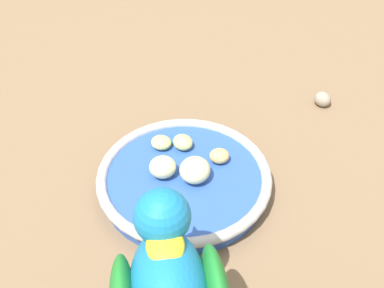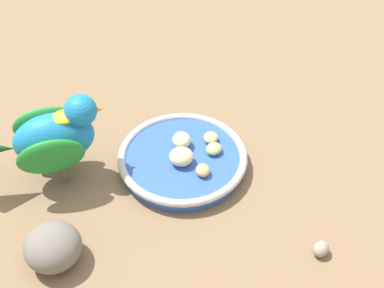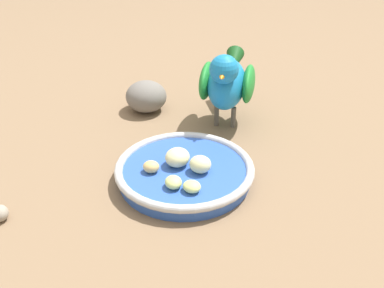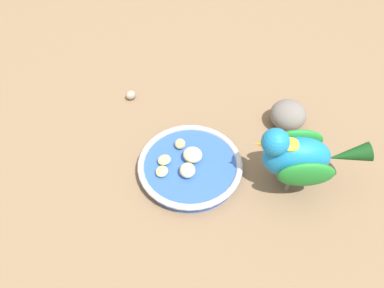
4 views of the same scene
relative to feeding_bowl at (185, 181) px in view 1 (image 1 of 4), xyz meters
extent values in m
plane|color=#7A6047|center=(0.00, -0.01, -0.02)|extent=(4.00, 4.00, 0.00)
cylinder|color=#2D56B7|center=(0.00, 0.00, 0.00)|extent=(0.20, 0.20, 0.02)
torus|color=#B7BABF|center=(0.00, 0.00, 0.01)|extent=(0.21, 0.21, 0.01)
ellipsoid|color=#C6D17A|center=(-0.06, 0.01, 0.01)|extent=(0.03, 0.03, 0.01)
ellipsoid|color=beige|center=(0.01, 0.01, 0.02)|extent=(0.05, 0.05, 0.03)
ellipsoid|color=beige|center=(-0.02, -0.02, 0.02)|extent=(0.04, 0.04, 0.03)
ellipsoid|color=tan|center=(0.00, 0.05, 0.02)|extent=(0.03, 0.03, 0.02)
ellipsoid|color=#C6D17A|center=(-0.04, 0.03, 0.01)|extent=(0.03, 0.02, 0.02)
sphere|color=#197AB7|center=(0.10, -0.10, 0.11)|extent=(0.07, 0.07, 0.05)
cone|color=orange|center=(0.08, -0.09, 0.11)|extent=(0.03, 0.03, 0.02)
ellipsoid|color=yellow|center=(0.12, -0.12, 0.10)|extent=(0.05, 0.05, 0.01)
ellipsoid|color=gray|center=(-0.01, 0.26, 0.00)|extent=(0.03, 0.02, 0.02)
camera|label=1|loc=(0.32, -0.25, 0.42)|focal=46.26mm
camera|label=2|loc=(0.46, 0.45, 0.65)|focal=53.60mm
camera|label=3|loc=(-0.52, 0.17, 0.37)|focal=41.62mm
camera|label=4|loc=(-0.22, -0.35, 0.55)|focal=32.40mm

